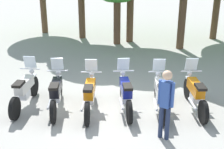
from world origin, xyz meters
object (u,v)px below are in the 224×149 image
motorcycle_4 (160,94)px  person_0 (166,100)px  motorcycle_1 (56,92)px  motorcycle_2 (90,94)px  motorcycle_5 (195,93)px  motorcycle_3 (125,92)px  motorcycle_0 (25,90)px

motorcycle_4 → person_0: (0.20, -1.47, 0.51)m
motorcycle_1 → person_0: 3.28m
motorcycle_1 → motorcycle_4: 2.96m
motorcycle_2 → motorcycle_4: 1.99m
motorcycle_4 → person_0: 1.56m
motorcycle_1 → motorcycle_5: size_ratio=0.99×
motorcycle_5 → motorcycle_1: bearing=88.1°
motorcycle_3 → motorcycle_4: size_ratio=0.98×
person_0 → motorcycle_5: bearing=178.9°
motorcycle_0 → motorcycle_1: (0.96, 0.03, 0.00)m
motorcycle_4 → motorcycle_2: bearing=92.5°
motorcycle_2 → motorcycle_3: same height
motorcycle_2 → motorcycle_4: (1.94, 0.45, 0.00)m
motorcycle_0 → motorcycle_4: 3.92m
motorcycle_3 → person_0: person_0 is taller
motorcycle_0 → motorcycle_3: 2.94m
motorcycle_5 → person_0: bearing=142.3°
motorcycle_5 → motorcycle_0: bearing=86.2°
motorcycle_4 → motorcycle_1: bearing=89.9°
motorcycle_4 → motorcycle_3: bearing=87.2°
motorcycle_0 → motorcycle_5: same height
motorcycle_2 → motorcycle_3: bearing=-82.7°
motorcycle_2 → person_0: (2.14, -1.01, 0.51)m
motorcycle_0 → motorcycle_3: same height
person_0 → motorcycle_2: bearing=-92.5°
motorcycle_0 → motorcycle_1: bearing=-95.6°
motorcycle_5 → motorcycle_3: bearing=88.1°
motorcycle_0 → motorcycle_2: (1.94, 0.12, 0.00)m
person_0 → motorcycle_0: bearing=-79.4°
motorcycle_3 → motorcycle_5: bearing=-95.2°
motorcycle_3 → motorcycle_4: bearing=-99.3°
motorcycle_4 → motorcycle_5: bearing=-84.8°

